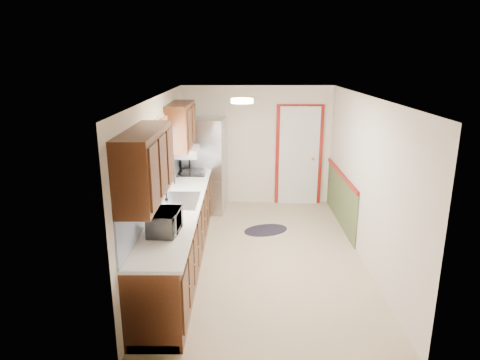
{
  "coord_description": "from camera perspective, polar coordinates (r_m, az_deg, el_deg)",
  "views": [
    {
      "loc": [
        -0.3,
        -6.0,
        2.91
      ],
      "look_at": [
        -0.33,
        0.17,
        1.15
      ],
      "focal_mm": 32.0,
      "sensor_mm": 36.0,
      "label": 1
    }
  ],
  "objects": [
    {
      "name": "room_shell",
      "position": [
        6.24,
        3.02,
        0.02
      ],
      "size": [
        3.2,
        5.2,
        2.52
      ],
      "color": "tan",
      "rests_on": "ground"
    },
    {
      "name": "back_wall_trim",
      "position": [
        8.55,
        8.98,
        2.07
      ],
      "size": [
        1.12,
        2.3,
        2.08
      ],
      "color": "maroon",
      "rests_on": "ground"
    },
    {
      "name": "microwave",
      "position": [
        5.06,
        -10.03,
        -5.24
      ],
      "size": [
        0.3,
        0.5,
        0.33
      ],
      "primitive_type": "imported",
      "rotation": [
        0.0,
        0.0,
        1.5
      ],
      "color": "white",
      "rests_on": "kitchen_run"
    },
    {
      "name": "ceiling_fixture",
      "position": [
        5.82,
        0.28,
        10.51
      ],
      "size": [
        0.3,
        0.3,
        0.06
      ],
      "primitive_type": "cylinder",
      "color": "#FFD88C",
      "rests_on": "room_shell"
    },
    {
      "name": "rug",
      "position": [
        7.56,
        3.45,
        -6.68
      ],
      "size": [
        0.93,
        0.78,
        0.01
      ],
      "primitive_type": "ellipsoid",
      "rotation": [
        0.0,
        0.0,
        0.4
      ],
      "color": "black",
      "rests_on": "ground"
    },
    {
      "name": "refrigerator",
      "position": [
        8.32,
        -4.69,
        1.98
      ],
      "size": [
        0.82,
        0.79,
        1.82
      ],
      "rotation": [
        0.0,
        0.0,
        -0.09
      ],
      "color": "#B7B7BC",
      "rests_on": "ground"
    },
    {
      "name": "kitchen_run",
      "position": [
        6.15,
        -8.5,
        -4.21
      ],
      "size": [
        0.63,
        4.0,
        2.2
      ],
      "color": "#3C1C0D",
      "rests_on": "ground"
    },
    {
      "name": "cooktop",
      "position": [
        7.68,
        -6.38,
        1.04
      ],
      "size": [
        0.48,
        0.58,
        0.02
      ],
      "primitive_type": "cube",
      "color": "black",
      "rests_on": "kitchen_run"
    }
  ]
}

